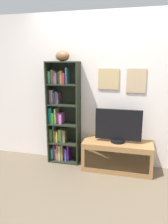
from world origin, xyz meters
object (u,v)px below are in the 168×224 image
tv_stand (117,156)px  football (62,56)px  television (118,126)px  bookshelf (61,117)px

tv_stand → football: bearing=174.6°
football → television: football is taller
tv_stand → television: (0.00, 0.00, 0.48)m
bookshelf → football: (0.05, -0.03, 0.98)m
football → tv_stand: size_ratio=0.23×
bookshelf → tv_stand: 1.10m
bookshelf → television: (0.95, -0.11, -0.06)m
bookshelf → tv_stand: (0.95, -0.11, -0.54)m
tv_stand → television: television is taller
bookshelf → tv_stand: bookshelf is taller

